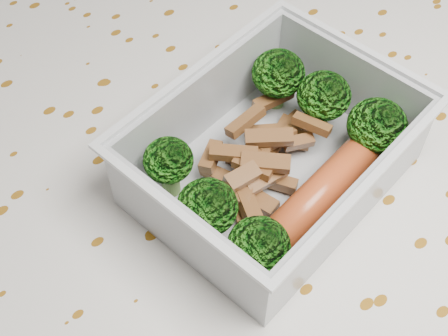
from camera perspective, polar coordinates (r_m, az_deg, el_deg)
dining_table at (r=0.49m, az=-0.53°, el=-7.55°), size 1.40×0.90×0.75m
tablecloth at (r=0.45m, az=-0.58°, el=-4.40°), size 1.46×0.96×0.19m
lunch_container at (r=0.40m, az=4.50°, el=0.68°), size 0.19×0.16×0.06m
broccoli_florets at (r=0.40m, az=5.23°, el=2.05°), size 0.16×0.13×0.05m
meat_pile at (r=0.41m, az=3.33°, el=0.83°), size 0.10×0.08×0.03m
sausage at (r=0.39m, az=9.15°, el=-1.95°), size 0.15×0.04×0.02m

